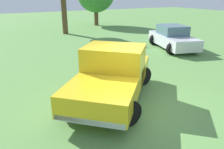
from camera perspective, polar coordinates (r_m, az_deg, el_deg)
ground_plane at (r=7.41m, az=7.08°, el=-7.87°), size 80.00×80.00×0.00m
pickup_truck at (r=7.53m, az=0.23°, el=0.54°), size 4.64×4.72×1.81m
sedan_near at (r=15.24m, az=15.36°, el=9.08°), size 2.97×4.53×1.50m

